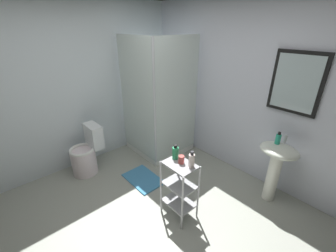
# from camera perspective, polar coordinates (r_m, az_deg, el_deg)

# --- Properties ---
(ground_plane) EXTENTS (4.20, 4.20, 0.02)m
(ground_plane) POSITION_cam_1_polar(r_m,az_deg,el_deg) (2.78, -5.79, -25.25)
(ground_plane) COLOR #999D92
(wall_back) EXTENTS (4.20, 0.14, 2.50)m
(wall_back) POSITION_cam_1_polar(r_m,az_deg,el_deg) (3.31, 20.19, 8.27)
(wall_back) COLOR silver
(wall_back) RESTS_ON ground_plane
(wall_left) EXTENTS (0.10, 4.20, 2.50)m
(wall_left) POSITION_cam_1_polar(r_m,az_deg,el_deg) (3.59, -24.77, 8.65)
(wall_left) COLOR silver
(wall_left) RESTS_ON ground_plane
(shower_stall) EXTENTS (0.92, 0.92, 2.00)m
(shower_stall) POSITION_cam_1_polar(r_m,az_deg,el_deg) (3.83, -2.47, -0.64)
(shower_stall) COLOR white
(shower_stall) RESTS_ON ground_plane
(pedestal_sink) EXTENTS (0.46, 0.37, 0.81)m
(pedestal_sink) POSITION_cam_1_polar(r_m,az_deg,el_deg) (3.05, 26.58, -8.45)
(pedestal_sink) COLOR white
(pedestal_sink) RESTS_ON ground_plane
(sink_faucet) EXTENTS (0.03, 0.03, 0.10)m
(sink_faucet) POSITION_cam_1_polar(r_m,az_deg,el_deg) (3.02, 28.50, -3.03)
(sink_faucet) COLOR silver
(sink_faucet) RESTS_ON pedestal_sink
(toilet) EXTENTS (0.37, 0.49, 0.76)m
(toilet) POSITION_cam_1_polar(r_m,az_deg,el_deg) (3.61, -20.63, -6.89)
(toilet) COLOR white
(toilet) RESTS_ON ground_plane
(storage_cart) EXTENTS (0.38, 0.28, 0.74)m
(storage_cart) POSITION_cam_1_polar(r_m,az_deg,el_deg) (2.61, 3.01, -15.43)
(storage_cart) COLOR silver
(storage_cart) RESTS_ON ground_plane
(hand_soap_bottle) EXTENTS (0.06, 0.06, 0.16)m
(hand_soap_bottle) POSITION_cam_1_polar(r_m,az_deg,el_deg) (2.94, 26.96, -3.00)
(hand_soap_bottle) COLOR #2DBC99
(hand_soap_bottle) RESTS_ON pedestal_sink
(body_wash_bottle_green) EXTENTS (0.07, 0.07, 0.18)m
(body_wash_bottle_green) POSITION_cam_1_polar(r_m,az_deg,el_deg) (2.47, 1.98, -7.00)
(body_wash_bottle_green) COLOR #29975D
(body_wash_bottle_green) RESTS_ON storage_cart
(lotion_bottle_white) EXTENTS (0.07, 0.07, 0.19)m
(lotion_bottle_white) POSITION_cam_1_polar(r_m,az_deg,el_deg) (2.34, 6.24, -8.96)
(lotion_bottle_white) COLOR white
(lotion_bottle_white) RESTS_ON storage_cart
(rinse_cup) EXTENTS (0.07, 0.07, 0.09)m
(rinse_cup) POSITION_cam_1_polar(r_m,az_deg,el_deg) (2.41, 3.52, -8.79)
(rinse_cup) COLOR #B24742
(rinse_cup) RESTS_ON storage_cart
(bath_mat) EXTENTS (0.60, 0.40, 0.02)m
(bath_mat) POSITION_cam_1_polar(r_m,az_deg,el_deg) (3.40, -6.53, -13.61)
(bath_mat) COLOR teal
(bath_mat) RESTS_ON ground_plane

